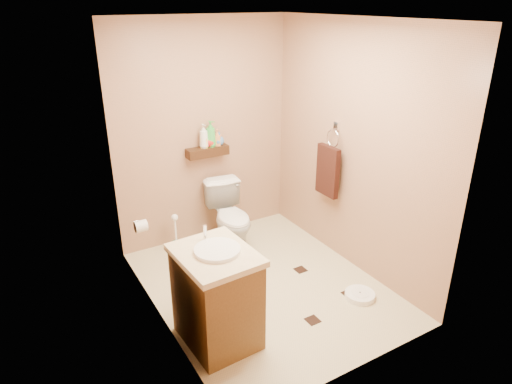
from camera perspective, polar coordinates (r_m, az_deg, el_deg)
ground at (r=4.46m, az=0.98°, el=-11.62°), size 2.50×2.50×0.00m
wall_back at (r=4.96m, az=-6.56°, el=7.27°), size 2.00×0.04×2.40m
wall_front at (r=3.00m, az=13.75°, el=-4.17°), size 2.00×0.04×2.40m
wall_left at (r=3.52m, az=-12.89°, el=0.07°), size 0.04×2.50×2.40m
wall_right at (r=4.49m, az=12.09°, el=5.18°), size 0.04×2.50×2.40m
ceiling at (r=3.67m, az=1.25°, el=20.88°), size 2.00×2.50×0.02m
wall_shelf at (r=4.94m, az=-6.08°, el=5.05°), size 0.46×0.14×0.10m
floor_accents at (r=4.46m, az=1.59°, el=-11.64°), size 1.35×1.33×0.01m
toilet at (r=4.95m, az=-3.16°, el=-3.16°), size 0.49×0.74×0.71m
vanity at (r=3.64m, az=-4.93°, el=-12.80°), size 0.57×0.68×0.93m
bathroom_scale at (r=4.40m, az=12.85°, el=-12.45°), size 0.30×0.30×0.06m
toilet_brush at (r=5.02m, az=-9.95°, el=-5.70°), size 0.10×0.10×0.44m
towel_ring at (r=4.69m, az=9.01°, el=2.91°), size 0.12×0.30×0.76m
toilet_paper at (r=4.35m, az=-14.20°, el=-4.15°), size 0.12×0.11×0.12m
bottle_a at (r=4.88m, az=-6.56°, el=6.96°), size 0.10×0.10×0.26m
bottle_b at (r=4.89m, az=-6.49°, el=6.42°), size 0.10×0.10×0.16m
bottle_c at (r=4.92m, az=-5.77°, el=6.46°), size 0.16×0.16×0.14m
bottle_d at (r=4.91m, az=-5.69°, el=7.25°), size 0.15×0.15×0.28m
bottle_e at (r=4.95m, az=-4.87°, el=6.79°), size 0.11×0.11×0.18m
bottle_f at (r=4.96m, az=-4.65°, el=6.66°), size 0.16×0.16×0.14m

